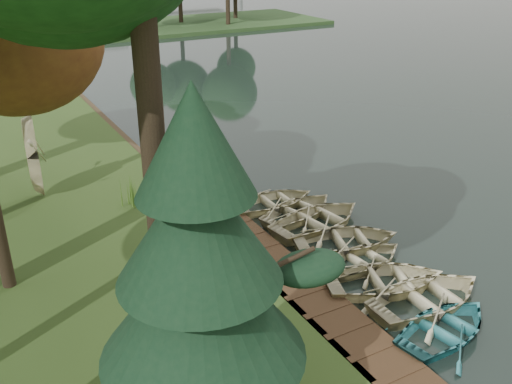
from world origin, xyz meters
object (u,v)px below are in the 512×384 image
boardwalk (259,252)px  stored_rowboat (42,188)px  pine_tree (199,257)px  rowboat_2 (386,278)px  rowboat_0 (446,325)px  rowboat_1 (429,295)px

boardwalk → stored_rowboat: stored_rowboat is taller
stored_rowboat → pine_tree: 15.47m
stored_rowboat → rowboat_2: bearing=-139.8°
rowboat_0 → stored_rowboat: (-7.96, 14.18, 0.25)m
rowboat_1 → rowboat_0: bearing=155.6°
boardwalk → pine_tree: size_ratio=2.06×
boardwalk → rowboat_1: size_ratio=4.10×
rowboat_0 → rowboat_1: 1.36m
rowboat_0 → stored_rowboat: bearing=19.2°
rowboat_0 → pine_tree: size_ratio=0.43×
rowboat_1 → pine_tree: 9.34m
boardwalk → rowboat_1: (2.89, -5.01, 0.30)m
rowboat_2 → pine_tree: size_ratio=0.49×
boardwalk → stored_rowboat: (-5.64, 7.93, 0.49)m
rowboat_2 → pine_tree: (-7.41, -3.18, 4.57)m
pine_tree → rowboat_2: bearing=23.2°
rowboat_2 → stored_rowboat: (-8.02, 11.65, 0.20)m
boardwalk → rowboat_2: bearing=-57.4°
stored_rowboat → pine_tree: (0.61, -14.83, 4.37)m
rowboat_0 → rowboat_1: bearing=-34.9°
rowboat_0 → stored_rowboat: 16.26m
stored_rowboat → pine_tree: pine_tree is taller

